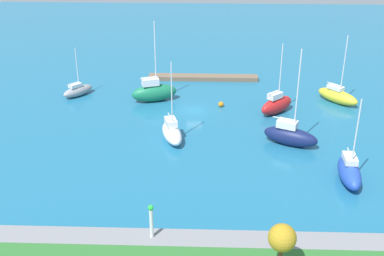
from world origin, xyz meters
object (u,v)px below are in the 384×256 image
object	(u,v)px
sailboat_navy_east_end	(290,135)
mooring_buoy_orange	(221,104)
sailboat_gray_outer_mooring	(78,90)
sailboat_green_by_breakwater	(154,92)
park_tree_mideast	(282,238)
sailboat_yellow_lone_north	(338,96)
harbor_beacon	(151,219)
sailboat_red_mid_basin	(277,104)
sailboat_white_along_channel	(172,132)
pier_dock	(203,77)
sailboat_blue_inner_mooring	(349,171)

from	to	relation	value
sailboat_navy_east_end	mooring_buoy_orange	distance (m)	15.79
sailboat_gray_outer_mooring	mooring_buoy_orange	size ratio (longest dim) A/B	9.62
sailboat_green_by_breakwater	sailboat_gray_outer_mooring	world-z (taller)	sailboat_green_by_breakwater
park_tree_mideast	sailboat_yellow_lone_north	world-z (taller)	sailboat_yellow_lone_north
sailboat_green_by_breakwater	sailboat_yellow_lone_north	distance (m)	30.04
sailboat_gray_outer_mooring	mooring_buoy_orange	bearing A→B (deg)	-57.84
harbor_beacon	sailboat_red_mid_basin	xyz separation A→B (m)	(-15.95, -32.73, -1.83)
sailboat_yellow_lone_north	sailboat_gray_outer_mooring	distance (m)	43.18
harbor_beacon	mooring_buoy_orange	distance (m)	35.84
harbor_beacon	sailboat_red_mid_basin	world-z (taller)	sailboat_red_mid_basin
harbor_beacon	mooring_buoy_orange	world-z (taller)	harbor_beacon
park_tree_mideast	sailboat_white_along_channel	world-z (taller)	sailboat_white_along_channel
pier_dock	sailboat_red_mid_basin	distance (m)	18.74
harbor_beacon	sailboat_navy_east_end	bearing A→B (deg)	-126.82
park_tree_mideast	harbor_beacon	bearing A→B (deg)	-19.82
sailboat_gray_outer_mooring	sailboat_green_by_breakwater	bearing A→B (deg)	-56.76
park_tree_mideast	sailboat_red_mid_basin	distance (m)	37.38
sailboat_yellow_lone_north	sailboat_red_mid_basin	bearing A→B (deg)	-109.46
harbor_beacon	mooring_buoy_orange	size ratio (longest dim) A/B	4.34
harbor_beacon	sailboat_gray_outer_mooring	xyz separation A→B (m)	(16.73, -38.79, -2.33)
park_tree_mideast	sailboat_red_mid_basin	xyz separation A→B (m)	(-4.06, -37.02, -3.21)
sailboat_white_along_channel	harbor_beacon	bearing A→B (deg)	-17.49
sailboat_white_along_channel	mooring_buoy_orange	distance (m)	13.92
sailboat_navy_east_end	sailboat_red_mid_basin	distance (m)	10.59
sailboat_navy_east_end	sailboat_white_along_channel	bearing A→B (deg)	-158.03
sailboat_blue_inner_mooring	pier_dock	bearing A→B (deg)	-150.30
sailboat_blue_inner_mooring	sailboat_navy_east_end	bearing A→B (deg)	-146.07
sailboat_blue_inner_mooring	mooring_buoy_orange	world-z (taller)	sailboat_blue_inner_mooring
sailboat_white_along_channel	mooring_buoy_orange	xyz separation A→B (m)	(-7.06, -11.97, -0.80)
sailboat_yellow_lone_north	sailboat_red_mid_basin	xyz separation A→B (m)	(10.47, 4.56, 0.25)
park_tree_mideast	sailboat_blue_inner_mooring	xyz separation A→B (m)	(-10.43, -17.19, -3.33)
park_tree_mideast	sailboat_red_mid_basin	world-z (taller)	sailboat_red_mid_basin
pier_dock	sailboat_gray_outer_mooring	distance (m)	22.77
mooring_buoy_orange	sailboat_red_mid_basin	bearing A→B (deg)	165.49
sailboat_green_by_breakwater	sailboat_yellow_lone_north	xyz separation A→B (m)	(-30.03, -0.34, -0.41)
sailboat_white_along_channel	sailboat_red_mid_basin	xyz separation A→B (m)	(-15.63, -9.75, 0.24)
sailboat_green_by_breakwater	sailboat_navy_east_end	bearing A→B (deg)	-54.69
sailboat_white_along_channel	pier_dock	bearing A→B (deg)	153.96
sailboat_blue_inner_mooring	harbor_beacon	bearing A→B (deg)	-57.80
pier_dock	harbor_beacon	distance (m)	47.69
sailboat_gray_outer_mooring	sailboat_white_along_channel	bearing A→B (deg)	-91.63
sailboat_white_along_channel	sailboat_blue_inner_mooring	world-z (taller)	sailboat_white_along_channel
pier_dock	harbor_beacon	bearing A→B (deg)	84.77
pier_dock	mooring_buoy_orange	xyz separation A→B (m)	(-3.04, 12.45, 0.04)
pier_dock	sailboat_navy_east_end	world-z (taller)	sailboat_navy_east_end
sailboat_gray_outer_mooring	sailboat_blue_inner_mooring	bearing A→B (deg)	-82.33
pier_dock	sailboat_navy_east_end	size ratio (longest dim) A/B	1.46
sailboat_navy_east_end	mooring_buoy_orange	size ratio (longest dim) A/B	15.86
harbor_beacon	sailboat_blue_inner_mooring	world-z (taller)	sailboat_blue_inner_mooring
harbor_beacon	park_tree_mideast	distance (m)	12.72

